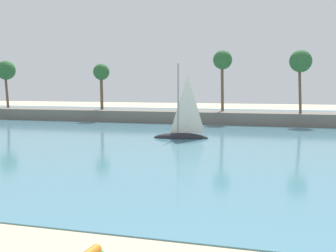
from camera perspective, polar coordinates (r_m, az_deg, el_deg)
The scene contains 3 objects.
sea at distance 58.64m, azimuth 12.30°, elevation -0.13°, with size 220.00×88.21×0.06m, color teal.
palm_headland at distance 62.70m, azimuth 11.67°, elevation 1.99°, with size 107.59×6.00×10.94m.
sailboat_near_shore at distance 44.63m, azimuth 1.91°, elevation -0.70°, with size 6.03×2.58×8.47m.
Camera 1 is at (4.09, -4.34, 5.60)m, focal length 44.99 mm.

